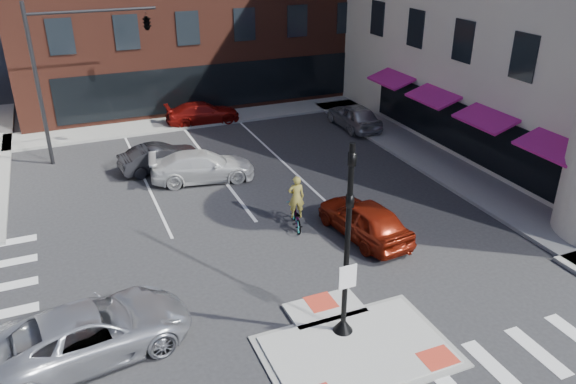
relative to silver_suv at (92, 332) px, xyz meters
name	(u,v)px	position (x,y,z in m)	size (l,w,h in m)	color
ground	(349,341)	(6.94, -2.39, -0.78)	(120.00, 120.00, 0.00)	#28282B
refuge_island	(353,346)	(6.94, -2.65, -0.73)	(5.40, 4.65, 0.13)	gray
sidewalk_e	(442,164)	(17.74, 7.61, -0.71)	(3.00, 24.00, 0.15)	gray
sidewalk_n	(226,116)	(9.94, 19.61, -0.71)	(26.00, 3.00, 0.15)	gray
signal_pole	(346,267)	(6.94, -1.99, 1.58)	(0.60, 0.60, 5.98)	black
mast_arm_signal	(118,35)	(3.47, 15.61, 5.43)	(6.10, 2.24, 8.00)	black
silver_suv	(92,332)	(0.00, 0.00, 0.00)	(2.59, 5.62, 1.56)	silver
red_sedan	(364,219)	(10.44, 2.87, -0.01)	(1.82, 4.52, 1.54)	maroon
white_pickup	(203,166)	(6.05, 10.61, -0.07)	(1.99, 4.90, 1.42)	silver
bg_car_dark	(161,158)	(4.44, 12.60, -0.11)	(1.41, 4.04, 1.33)	#25252A
bg_car_silver	(354,116)	(16.44, 14.52, -0.03)	(1.78, 4.43, 1.51)	#ABADB2
bg_car_red	(203,113)	(8.31, 19.00, -0.13)	(1.83, 4.49, 1.30)	maroon
cyclist	(296,210)	(8.30, 4.61, -0.03)	(1.02, 1.88, 2.24)	#3F3F44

